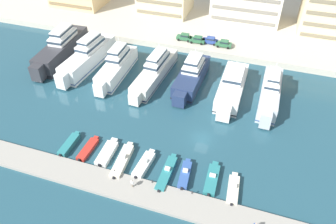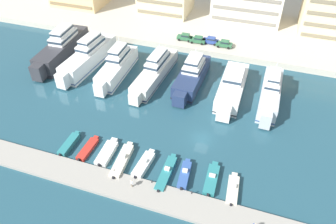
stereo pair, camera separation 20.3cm
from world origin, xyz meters
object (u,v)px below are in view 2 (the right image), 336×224
car_green_far_left (185,37)px  car_blue_mid_left (211,40)px  yacht_silver_mid_right (271,93)px  motorboat_cream_far_right (233,190)px  yacht_navy_center (192,75)px  motorboat_red_left (88,149)px  motorboat_teal_right (212,179)px  yacht_white_mid_left (117,66)px  motorboat_cream_center_left (122,161)px  motorboat_teal_far_left (69,144)px  motorboat_white_mid_left (107,152)px  motorboat_teal_center_right (166,173)px  motorboat_white_center (144,164)px  motorboat_blue_mid_right (185,175)px  car_green_left (198,40)px  yacht_charcoal_far_left (62,48)px  pedestrian_near_edge (132,183)px  yacht_white_left (88,56)px  yacht_white_center_right (232,87)px  car_green_center_left (224,44)px  yacht_ivory_center_left (155,70)px

car_green_far_left → car_blue_mid_left: size_ratio=1.00×
yacht_silver_mid_right → car_blue_mid_left: bearing=133.0°
motorboat_cream_far_right → car_blue_mid_left: size_ratio=1.59×
yacht_navy_center → motorboat_red_left: bearing=-114.8°
motorboat_teal_right → motorboat_cream_far_right: size_ratio=1.10×
yacht_white_mid_left → motorboat_cream_center_left: size_ratio=2.22×
motorboat_cream_far_right → motorboat_teal_far_left: bearing=179.1°
motorboat_teal_far_left → motorboat_cream_far_right: 30.14m
motorboat_white_mid_left → motorboat_teal_center_right: bearing=-5.1°
motorboat_white_center → car_green_far_left: car_green_far_left is taller
motorboat_blue_mid_right → car_green_left: size_ratio=1.57×
yacht_charcoal_far_left → pedestrian_near_edge: 46.08m
motorboat_teal_center_right → car_blue_mid_left: (-2.67, 44.01, 2.12)m
motorboat_teal_far_left → motorboat_teal_right: bearing=1.1°
motorboat_teal_far_left → motorboat_cream_center_left: motorboat_cream_center_left is taller
yacht_charcoal_far_left → car_blue_mid_left: (34.63, 16.32, -0.20)m
yacht_white_mid_left → motorboat_teal_right: (28.23, -23.83, -1.98)m
yacht_white_left → yacht_white_center_right: yacht_white_left is taller
yacht_silver_mid_right → car_green_center_left: (-13.27, 17.57, 0.16)m
motorboat_teal_right → car_green_left: bearing=107.7°
yacht_charcoal_far_left → car_green_center_left: bearing=22.2°
yacht_charcoal_far_left → motorboat_red_left: bearing=-50.6°
motorboat_white_mid_left → motorboat_teal_center_right: (11.55, -1.04, 0.03)m
car_green_left → motorboat_white_center: bearing=-87.7°
motorboat_cream_far_right → motorboat_teal_center_right: bearing=-179.0°
pedestrian_near_edge → yacht_white_left: bearing=128.7°
motorboat_white_mid_left → pedestrian_near_edge: pedestrian_near_edge is taller
motorboat_teal_center_right → motorboat_cream_far_right: 11.12m
yacht_navy_center → car_blue_mid_left: size_ratio=4.54×
motorboat_teal_center_right → motorboat_teal_right: motorboat_teal_center_right is taller
yacht_silver_mid_right → motorboat_cream_center_left: yacht_silver_mid_right is taller
yacht_navy_center → motorboat_white_center: yacht_navy_center is taller
motorboat_white_mid_left → motorboat_cream_center_left: bearing=-15.5°
motorboat_white_center → motorboat_red_left: bearing=178.1°
yacht_charcoal_far_left → motorboat_teal_far_left: yacht_charcoal_far_left is taller
yacht_navy_center → motorboat_white_mid_left: bearing=-107.8°
yacht_ivory_center_left → motorboat_white_mid_left: 25.40m
motorboat_teal_center_right → pedestrian_near_edge: pedestrian_near_edge is taller
yacht_white_mid_left → motorboat_red_left: (5.47, -24.14, -2.10)m
yacht_charcoal_far_left → yacht_ivory_center_left: bearing=-2.9°
motorboat_white_mid_left → car_green_far_left: (1.92, 42.62, 2.14)m
car_green_far_left → car_green_left: size_ratio=1.00×
yacht_white_mid_left → motorboat_cream_center_left: yacht_white_mid_left is taller
car_green_left → yacht_charcoal_far_left: bearing=-153.5°
car_green_far_left → motorboat_teal_center_right: bearing=-77.6°
car_green_left → car_blue_mid_left: bearing=11.8°
yacht_navy_center → motorboat_red_left: yacht_navy_center is taller
motorboat_red_left → yacht_white_mid_left: bearing=102.8°
pedestrian_near_edge → car_green_center_left: bearing=83.6°
yacht_white_mid_left → yacht_navy_center: (17.57, 2.09, -0.25)m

